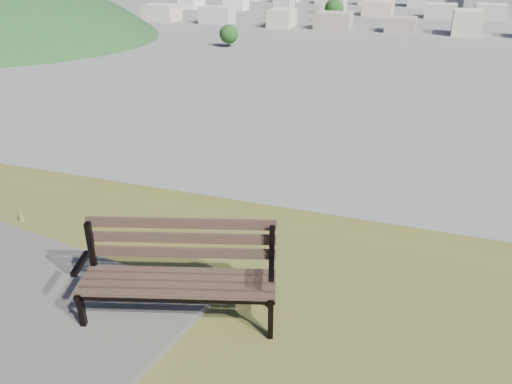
% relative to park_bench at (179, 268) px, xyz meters
% --- Properties ---
extents(park_bench, '(1.68, 0.95, 0.84)m').
position_rel_park_bench_xyz_m(park_bench, '(0.00, 0.00, 0.00)').
color(park_bench, '#412E25').
rests_on(park_bench, hilltop_mesa).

